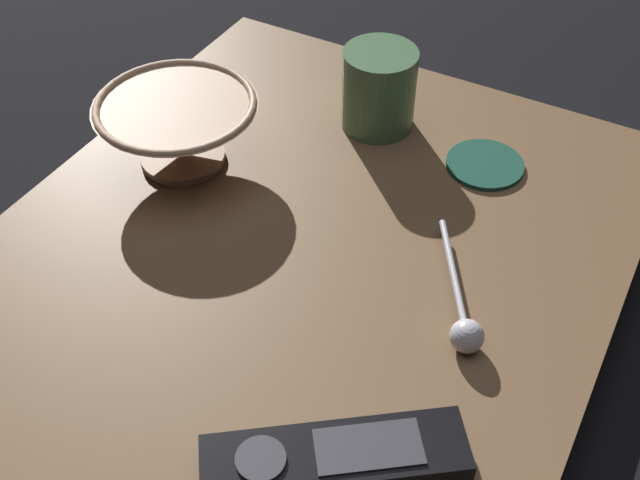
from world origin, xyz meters
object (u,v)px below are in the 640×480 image
(teaspoon, at_px, (464,325))
(drink_coaster, at_px, (485,164))
(coffee_mug, at_px, (379,89))
(tv_remote_near, at_px, (335,459))
(cereal_bowl, at_px, (179,128))

(teaspoon, bearing_deg, drink_coaster, 15.64)
(coffee_mug, distance_m, tv_remote_near, 0.43)
(teaspoon, xyz_separation_m, drink_coaster, (0.22, 0.06, -0.01))
(cereal_bowl, xyz_separation_m, tv_remote_near, (-0.24, -0.31, -0.03))
(cereal_bowl, distance_m, drink_coaster, 0.32)
(cereal_bowl, relative_size, coffee_mug, 1.85)
(tv_remote_near, bearing_deg, drink_coaster, 3.73)
(cereal_bowl, distance_m, coffee_mug, 0.22)
(teaspoon, bearing_deg, tv_remote_near, 166.93)
(cereal_bowl, xyz_separation_m, teaspoon, (-0.08, -0.34, -0.03))
(cereal_bowl, relative_size, tv_remote_near, 0.90)
(coffee_mug, xyz_separation_m, teaspoon, (-0.23, -0.19, -0.03))
(cereal_bowl, xyz_separation_m, drink_coaster, (0.14, -0.28, -0.04))
(drink_coaster, bearing_deg, cereal_bowl, 116.66)
(teaspoon, relative_size, drink_coaster, 1.64)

